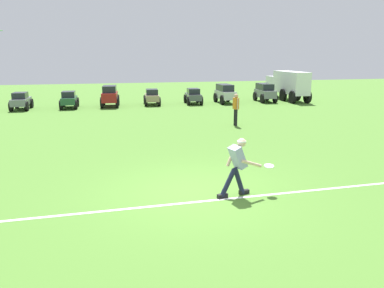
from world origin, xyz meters
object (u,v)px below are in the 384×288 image
at_px(parked_car_slot_b, 69,99).
at_px(parked_car_slot_g, 265,92).
at_px(parked_car_slot_f, 225,93).
at_px(box_truck, 288,84).
at_px(parked_car_slot_a, 21,101).
at_px(frisbee_thrower, 237,164).
at_px(frisbee_in_flight, 269,166).
at_px(teammate_near_sideline, 236,107).
at_px(parked_car_slot_c, 110,95).
at_px(parked_car_slot_d, 152,97).
at_px(parked_car_slot_e, 193,96).

relative_size(parked_car_slot_b, parked_car_slot_g, 0.90).
relative_size(parked_car_slot_f, box_truck, 0.41).
xyz_separation_m(parked_car_slot_a, parked_car_slot_b, (2.92, 0.06, 0.00)).
xyz_separation_m(frisbee_thrower, box_truck, (11.10, 18.50, 0.43)).
height_order(frisbee_in_flight, teammate_near_sideline, teammate_near_sideline).
xyz_separation_m(frisbee_in_flight, parked_car_slot_c, (-3.25, 17.75, 0.05)).
height_order(frisbee_thrower, parked_car_slot_f, frisbee_thrower).
relative_size(teammate_near_sideline, parked_car_slot_d, 0.69).
height_order(parked_car_slot_c, parked_car_slot_g, parked_car_slot_c).
bearing_deg(parked_car_slot_f, parked_car_slot_a, -179.16).
relative_size(parked_car_slot_b, parked_car_slot_c, 0.91).
bearing_deg(frisbee_in_flight, parked_car_slot_b, 108.47).
bearing_deg(parked_car_slot_c, box_truck, 3.30).
bearing_deg(parked_car_slot_a, teammate_near_sideline, -37.40).
xyz_separation_m(frisbee_thrower, parked_car_slot_c, (-2.43, 17.72, -0.06)).
height_order(teammate_near_sideline, parked_car_slot_f, teammate_near_sideline).
height_order(parked_car_slot_b, parked_car_slot_g, parked_car_slot_g).
xyz_separation_m(frisbee_thrower, parked_car_slot_f, (5.75, 17.73, -0.08)).
bearing_deg(parked_car_slot_c, frisbee_thrower, -82.18).
xyz_separation_m(parked_car_slot_d, box_truck, (10.66, 0.55, 0.67)).
height_order(teammate_near_sideline, box_truck, box_truck).
xyz_separation_m(teammate_near_sideline, parked_car_slot_c, (-5.72, 8.80, -0.20)).
bearing_deg(parked_car_slot_b, parked_car_slot_a, -178.84).
bearing_deg(parked_car_slot_e, parked_car_slot_a, -178.75).
bearing_deg(teammate_near_sideline, frisbee_thrower, -110.20).
relative_size(teammate_near_sideline, parked_car_slot_g, 0.63).
bearing_deg(teammate_near_sideline, box_truck, 50.80).
bearing_deg(parked_car_slot_b, parked_car_slot_g, 0.85).
relative_size(parked_car_slot_a, parked_car_slot_g, 0.90).
relative_size(parked_car_slot_a, parked_car_slot_d, 0.98).
bearing_deg(parked_car_slot_f, frisbee_thrower, -107.96).
bearing_deg(parked_car_slot_e, frisbee_in_flight, -98.14).
xyz_separation_m(teammate_near_sideline, parked_car_slot_f, (2.46, 8.81, -0.22)).
distance_m(frisbee_in_flight, parked_car_slot_g, 19.56).
relative_size(frisbee_thrower, parked_car_slot_b, 0.64).
bearing_deg(frisbee_in_flight, parked_car_slot_g, 65.62).
xyz_separation_m(parked_car_slot_a, box_truck, (19.07, 0.98, 0.67)).
bearing_deg(frisbee_thrower, parked_car_slot_g, 63.43).
bearing_deg(parked_car_slot_c, teammate_near_sideline, -57.01).
height_order(parked_car_slot_e, parked_car_slot_f, parked_car_slot_f).
bearing_deg(frisbee_thrower, parked_car_slot_d, 88.62).
relative_size(frisbee_thrower, teammate_near_sideline, 0.91).
distance_m(frisbee_thrower, parked_car_slot_c, 17.89).
xyz_separation_m(parked_car_slot_c, parked_car_slot_g, (11.33, 0.07, -0.02)).
relative_size(parked_car_slot_a, parked_car_slot_f, 0.92).
bearing_deg(parked_car_slot_d, parked_car_slot_e, -3.43).
xyz_separation_m(parked_car_slot_b, parked_car_slot_f, (10.81, 0.14, 0.16)).
bearing_deg(parked_car_slot_f, teammate_near_sideline, -105.63).
bearing_deg(frisbee_thrower, parked_car_slot_b, 106.05).
relative_size(parked_car_slot_a, parked_car_slot_b, 1.00).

